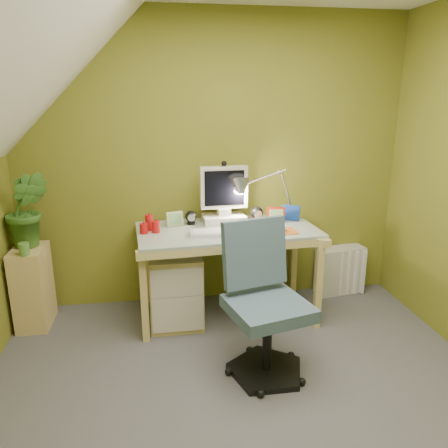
{
  "coord_description": "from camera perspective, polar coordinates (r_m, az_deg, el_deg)",
  "views": [
    {
      "loc": [
        -0.46,
        -1.98,
        1.74
      ],
      "look_at": [
        0.0,
        1.0,
        0.85
      ],
      "focal_mm": 35.0,
      "sensor_mm": 36.0,
      "label": 1
    }
  ],
  "objects": [
    {
      "name": "photo_frame_red",
      "position": [
        3.58,
        6.78,
        1.22
      ],
      "size": [
        0.15,
        0.04,
        0.12
      ],
      "primitive_type": "cube",
      "rotation": [
        0.0,
        0.0,
        -0.16
      ],
      "color": "#B42013",
      "rests_on": "desk"
    },
    {
      "name": "floor",
      "position": [
        2.68,
        3.57,
        -24.26
      ],
      "size": [
        3.2,
        3.2,
        0.01
      ],
      "primitive_type": "cube",
      "color": "#515156",
      "rests_on": "ground"
    },
    {
      "name": "monitor",
      "position": [
        3.51,
        -0.02,
        4.27
      ],
      "size": [
        0.38,
        0.23,
        0.51
      ],
      "primitive_type": null,
      "rotation": [
        0.0,
        0.0,
        0.04
      ],
      "color": "beige",
      "rests_on": "desk"
    },
    {
      "name": "task_chair",
      "position": [
        2.77,
        5.8,
        -10.58
      ],
      "size": [
        0.65,
        0.65,
        0.97
      ],
      "primitive_type": null,
      "rotation": [
        0.0,
        0.0,
        0.25
      ],
      "color": "#425A6C",
      "rests_on": "floor"
    },
    {
      "name": "amber_tumbler",
      "position": [
        3.34,
        3.71,
        -0.1
      ],
      "size": [
        0.08,
        0.08,
        0.09
      ],
      "primitive_type": "cylinder",
      "rotation": [
        0.0,
        0.0,
        0.1
      ],
      "color": "maroon",
      "rests_on": "desk"
    },
    {
      "name": "desk",
      "position": [
        3.53,
        0.43,
        -6.37
      ],
      "size": [
        1.43,
        0.79,
        0.74
      ],
      "primitive_type": null,
      "rotation": [
        0.0,
        0.0,
        0.07
      ],
      "color": "tan",
      "rests_on": "floor"
    },
    {
      "name": "wall_back",
      "position": [
        3.65,
        -1.45,
        7.94
      ],
      "size": [
        3.2,
        0.01,
        2.4
      ],
      "primitive_type": "cube",
      "color": "olive",
      "rests_on": "floor"
    },
    {
      "name": "keyboard",
      "position": [
        3.25,
        -0.55,
        -1.19
      ],
      "size": [
        0.45,
        0.19,
        0.02
      ],
      "primitive_type": "cube",
      "rotation": [
        0.0,
        0.0,
        -0.12
      ],
      "color": "silver",
      "rests_on": "desk"
    },
    {
      "name": "green_cup",
      "position": [
        3.45,
        -24.66,
        -3.0
      ],
      "size": [
        0.09,
        0.09,
        0.09
      ],
      "primitive_type": "cylinder",
      "rotation": [
        0.0,
        0.0,
        -0.2
      ],
      "color": "#568A39",
      "rests_on": "side_ledge"
    },
    {
      "name": "radiator",
      "position": [
        4.12,
        14.85,
        -5.84
      ],
      "size": [
        0.45,
        0.24,
        0.43
      ],
      "primitive_type": "cube",
      "rotation": [
        0.0,
        0.0,
        0.16
      ],
      "color": "silver",
      "rests_on": "floor"
    },
    {
      "name": "slope_ceiling",
      "position": [
        2.05,
        -25.35,
        18.01
      ],
      "size": [
        1.1,
        3.2,
        1.1
      ],
      "primitive_type": "cube",
      "color": "white",
      "rests_on": "wall_left"
    },
    {
      "name": "speaker_left",
      "position": [
        3.51,
        -4.33,
        0.83
      ],
      "size": [
        0.11,
        0.11,
        0.11
      ],
      "primitive_type": null,
      "rotation": [
        0.0,
        0.0,
        -0.17
      ],
      "color": "black",
      "rests_on": "desk"
    },
    {
      "name": "mouse",
      "position": [
        3.34,
        7.27,
        -0.7
      ],
      "size": [
        0.11,
        0.07,
        0.04
      ],
      "primitive_type": "ellipsoid",
      "rotation": [
        0.0,
        0.0,
        -0.03
      ],
      "color": "silver",
      "rests_on": "mousepad"
    },
    {
      "name": "desk_lamp",
      "position": [
        3.59,
        7.13,
        5.3
      ],
      "size": [
        0.59,
        0.28,
        0.62
      ],
      "primitive_type": null,
      "rotation": [
        0.0,
        0.0,
        0.06
      ],
      "color": "silver",
      "rests_on": "desk"
    },
    {
      "name": "mousepad",
      "position": [
        3.35,
        7.26,
        -0.94
      ],
      "size": [
        0.26,
        0.19,
        0.01
      ],
      "primitive_type": "cube",
      "rotation": [
        0.0,
        0.0,
        0.03
      ],
      "color": "#C45C1E",
      "rests_on": "desk"
    },
    {
      "name": "candle_cluster",
      "position": [
        3.35,
        -9.76,
        -0.0
      ],
      "size": [
        0.19,
        0.17,
        0.12
      ],
      "primitive_type": null,
      "rotation": [
        0.0,
        0.0,
        0.22
      ],
      "color": "red",
      "rests_on": "desk"
    },
    {
      "name": "side_ledge",
      "position": [
        3.72,
        -23.69,
        -7.54
      ],
      "size": [
        0.24,
        0.36,
        0.63
      ],
      "primitive_type": "cube",
      "color": "tan",
      "rests_on": "floor"
    },
    {
      "name": "photo_frame_green",
      "position": [
        3.48,
        -6.44,
        0.69
      ],
      "size": [
        0.13,
        0.06,
        0.12
      ],
      "primitive_type": "cube",
      "rotation": [
        0.0,
        0.0,
        0.29
      ],
      "color": "#A0B47C",
      "rests_on": "desk"
    },
    {
      "name": "speaker_right",
      "position": [
        3.58,
        4.3,
        1.31
      ],
      "size": [
        0.12,
        0.12,
        0.13
      ],
      "primitive_type": null,
      "rotation": [
        0.0,
        0.0,
        0.11
      ],
      "color": "black",
      "rests_on": "desk"
    },
    {
      "name": "photo_frame_blue",
      "position": [
        3.66,
        8.73,
        1.47
      ],
      "size": [
        0.14,
        0.1,
        0.13
      ],
      "primitive_type": "cube",
      "rotation": [
        0.0,
        0.0,
        -0.56
      ],
      "color": "navy",
      "rests_on": "desk"
    },
    {
      "name": "potted_plant",
      "position": [
        3.57,
        -24.31,
        1.74
      ],
      "size": [
        0.34,
        0.28,
        0.58
      ],
      "primitive_type": "imported",
      "rotation": [
        0.0,
        0.0,
        0.09
      ],
      "color": "#356521",
      "rests_on": "side_ledge"
    }
  ]
}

